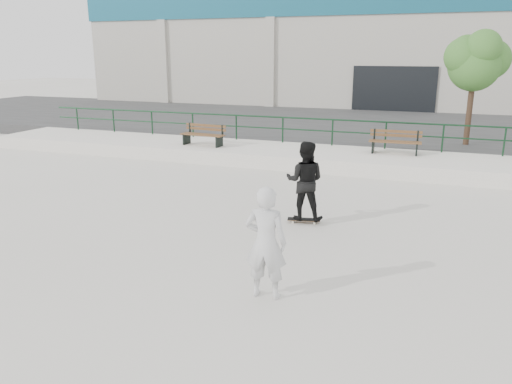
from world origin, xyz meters
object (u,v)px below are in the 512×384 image
at_px(bench_left, 203,135).
at_px(tree, 476,59).
at_px(standing_skater, 305,181).
at_px(seated_skater, 266,243).
at_px(skateboard, 304,220).
at_px(bench_right, 395,142).

height_order(bench_left, tree, tree).
distance_m(standing_skater, seated_skater, 3.91).
xyz_separation_m(skateboard, seated_skater, (0.38, -3.89, 0.89)).
height_order(standing_skater, seated_skater, standing_skater).
height_order(bench_left, seated_skater, seated_skater).
distance_m(tree, seated_skater, 14.49).
bearing_deg(bench_right, standing_skater, -103.74).
height_order(bench_left, skateboard, bench_left).
relative_size(bench_left, skateboard, 2.25).
bearing_deg(bench_left, tree, 26.60).
bearing_deg(standing_skater, skateboard, 174.17).
relative_size(standing_skater, seated_skater, 0.99).
bearing_deg(skateboard, seated_skater, -96.66).
distance_m(bench_left, standing_skater, 8.37).
bearing_deg(tree, standing_skater, -111.62).
relative_size(bench_right, tree, 0.42).
bearing_deg(bench_left, standing_skater, -41.99).
height_order(bench_left, standing_skater, standing_skater).
bearing_deg(tree, seated_skater, -104.40).
xyz_separation_m(standing_skater, seated_skater, (0.38, -3.89, -0.08)).
xyz_separation_m(tree, standing_skater, (-3.92, -9.89, -2.68)).
height_order(bench_left, bench_right, bench_right).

